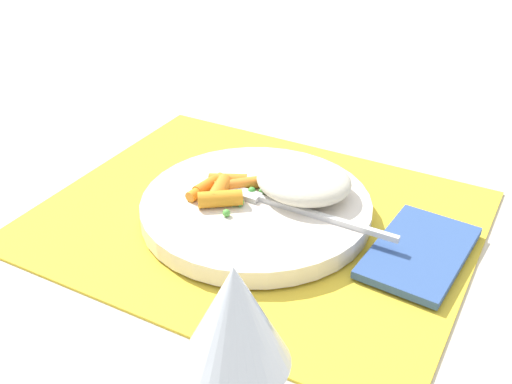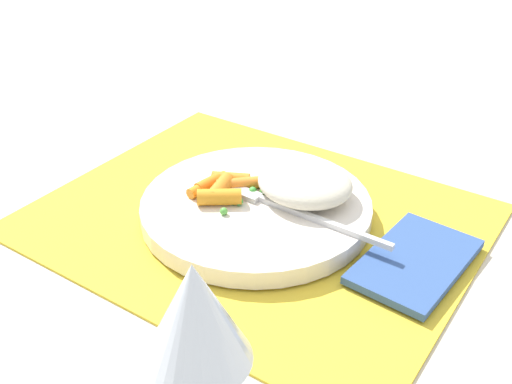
# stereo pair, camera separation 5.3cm
# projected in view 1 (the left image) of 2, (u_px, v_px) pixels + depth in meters

# --- Properties ---
(ground_plane) EXTENTS (2.40, 2.40, 0.00)m
(ground_plane) POSITION_uv_depth(u_px,v_px,m) (256.00, 220.00, 0.67)
(ground_plane) COLOR beige
(placemat) EXTENTS (0.45, 0.37, 0.01)m
(placemat) POSITION_uv_depth(u_px,v_px,m) (256.00, 218.00, 0.67)
(placemat) COLOR gold
(placemat) RESTS_ON ground_plane
(plate) EXTENTS (0.25, 0.25, 0.02)m
(plate) POSITION_uv_depth(u_px,v_px,m) (256.00, 208.00, 0.66)
(plate) COLOR silver
(plate) RESTS_ON placemat
(rice_mound) EXTENTS (0.10, 0.09, 0.03)m
(rice_mound) POSITION_uv_depth(u_px,v_px,m) (304.00, 181.00, 0.66)
(rice_mound) COLOR beige
(rice_mound) RESTS_ON plate
(carrot_portion) EXTENTS (0.06, 0.08, 0.02)m
(carrot_portion) POSITION_uv_depth(u_px,v_px,m) (221.00, 189.00, 0.66)
(carrot_portion) COLOR orange
(carrot_portion) RESTS_ON plate
(pea_scatter) EXTENTS (0.05, 0.06, 0.01)m
(pea_scatter) POSITION_uv_depth(u_px,v_px,m) (236.00, 195.00, 0.66)
(pea_scatter) COLOR green
(pea_scatter) RESTS_ON plate
(fork) EXTENTS (0.20, 0.02, 0.01)m
(fork) POSITION_uv_depth(u_px,v_px,m) (287.00, 207.00, 0.64)
(fork) COLOR silver
(fork) RESTS_ON plate
(wine_glass) EXTENTS (0.07, 0.07, 0.15)m
(wine_glass) POSITION_uv_depth(u_px,v_px,m) (235.00, 322.00, 0.39)
(wine_glass) COLOR silver
(wine_glass) RESTS_ON ground_plane
(napkin) EXTENTS (0.09, 0.14, 0.01)m
(napkin) POSITION_uv_depth(u_px,v_px,m) (419.00, 252.00, 0.60)
(napkin) COLOR #33518C
(napkin) RESTS_ON placemat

